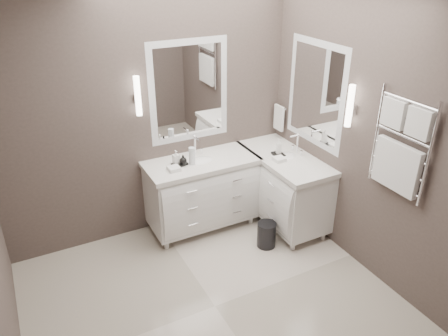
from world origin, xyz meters
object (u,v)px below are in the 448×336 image
towel_ladder (400,150)px  waste_bin (266,235)px  vanity_back (202,189)px  vanity_right (283,184)px

towel_ladder → waste_bin: 1.70m
towel_ladder → waste_bin: (-0.65, 0.96, -1.25)m
vanity_back → vanity_right: bearing=-20.4°
waste_bin → towel_ladder: bearing=-55.8°
towel_ladder → vanity_right: bearing=99.8°
vanity_right → vanity_back: bearing=159.6°
vanity_back → towel_ladder: towel_ladder is taller
vanity_right → waste_bin: size_ratio=4.35×
vanity_back → vanity_right: (0.88, -0.33, 0.00)m
vanity_back → towel_ladder: (1.10, -1.63, 0.91)m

